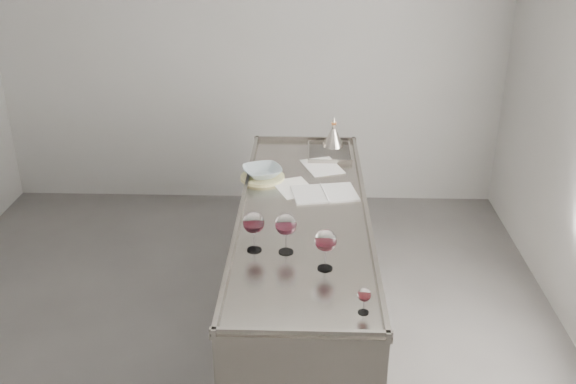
{
  "coord_description": "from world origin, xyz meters",
  "views": [
    {
      "loc": [
        0.52,
        -3.08,
        2.61
      ],
      "look_at": [
        0.41,
        0.38,
        1.02
      ],
      "focal_mm": 40.0,
      "sensor_mm": 36.0,
      "label": 1
    }
  ],
  "objects_px": {
    "wine_glass_small": "(364,296)",
    "ceramic_bowl": "(262,172)",
    "wine_glass_left": "(254,224)",
    "notebook": "(325,193)",
    "counter": "(303,278)",
    "wine_glass_middle": "(286,225)",
    "wine_funnel": "(334,137)",
    "wine_glass_right": "(326,242)"
  },
  "relations": [
    {
      "from": "wine_glass_left",
      "to": "notebook",
      "type": "height_order",
      "value": "wine_glass_left"
    },
    {
      "from": "ceramic_bowl",
      "to": "wine_glass_small",
      "type": "bearing_deg",
      "value": -69.54
    },
    {
      "from": "wine_glass_small",
      "to": "ceramic_bowl",
      "type": "height_order",
      "value": "wine_glass_small"
    },
    {
      "from": "wine_glass_small",
      "to": "ceramic_bowl",
      "type": "distance_m",
      "value": 1.57
    },
    {
      "from": "ceramic_bowl",
      "to": "wine_funnel",
      "type": "height_order",
      "value": "wine_funnel"
    },
    {
      "from": "counter",
      "to": "ceramic_bowl",
      "type": "bearing_deg",
      "value": 121.08
    },
    {
      "from": "wine_glass_left",
      "to": "ceramic_bowl",
      "type": "height_order",
      "value": "wine_glass_left"
    },
    {
      "from": "wine_glass_small",
      "to": "counter",
      "type": "bearing_deg",
      "value": 105.13
    },
    {
      "from": "notebook",
      "to": "counter",
      "type": "bearing_deg",
      "value": -129.36
    },
    {
      "from": "wine_glass_middle",
      "to": "wine_glass_right",
      "type": "xyz_separation_m",
      "value": [
        0.2,
        -0.16,
        -0.0
      ]
    },
    {
      "from": "wine_glass_left",
      "to": "wine_glass_small",
      "type": "distance_m",
      "value": 0.76
    },
    {
      "from": "ceramic_bowl",
      "to": "wine_funnel",
      "type": "bearing_deg",
      "value": 52.32
    },
    {
      "from": "wine_glass_right",
      "to": "wine_funnel",
      "type": "bearing_deg",
      "value": 86.83
    },
    {
      "from": "wine_glass_middle",
      "to": "wine_funnel",
      "type": "bearing_deg",
      "value": 79.38
    },
    {
      "from": "wine_glass_small",
      "to": "ceramic_bowl",
      "type": "bearing_deg",
      "value": 110.46
    },
    {
      "from": "wine_glass_small",
      "to": "wine_funnel",
      "type": "xyz_separation_m",
      "value": [
        -0.07,
        2.1,
        -0.02
      ]
    },
    {
      "from": "wine_glass_middle",
      "to": "wine_glass_small",
      "type": "xyz_separation_m",
      "value": [
        0.36,
        -0.52,
        -0.07
      ]
    },
    {
      "from": "wine_glass_small",
      "to": "wine_glass_left",
      "type": "bearing_deg",
      "value": 134.47
    },
    {
      "from": "wine_glass_left",
      "to": "notebook",
      "type": "relative_size",
      "value": 0.51
    },
    {
      "from": "wine_glass_small",
      "to": "wine_funnel",
      "type": "height_order",
      "value": "wine_funnel"
    },
    {
      "from": "wine_glass_middle",
      "to": "wine_funnel",
      "type": "distance_m",
      "value": 1.6
    },
    {
      "from": "ceramic_bowl",
      "to": "wine_funnel",
      "type": "distance_m",
      "value": 0.79
    },
    {
      "from": "wine_glass_left",
      "to": "wine_funnel",
      "type": "relative_size",
      "value": 0.95
    },
    {
      "from": "wine_glass_right",
      "to": "notebook",
      "type": "distance_m",
      "value": 0.89
    },
    {
      "from": "counter",
      "to": "ceramic_bowl",
      "type": "height_order",
      "value": "ceramic_bowl"
    },
    {
      "from": "wine_funnel",
      "to": "wine_glass_right",
      "type": "bearing_deg",
      "value": -93.17
    },
    {
      "from": "ceramic_bowl",
      "to": "wine_glass_left",
      "type": "bearing_deg",
      "value": -88.66
    },
    {
      "from": "counter",
      "to": "ceramic_bowl",
      "type": "distance_m",
      "value": 0.74
    },
    {
      "from": "counter",
      "to": "notebook",
      "type": "bearing_deg",
      "value": 60.84
    },
    {
      "from": "counter",
      "to": "wine_glass_middle",
      "type": "distance_m",
      "value": 0.8
    },
    {
      "from": "wine_glass_small",
      "to": "notebook",
      "type": "height_order",
      "value": "wine_glass_small"
    },
    {
      "from": "wine_glass_left",
      "to": "wine_glass_right",
      "type": "bearing_deg",
      "value": -25.11
    },
    {
      "from": "notebook",
      "to": "wine_glass_small",
      "type": "bearing_deg",
      "value": -93.45
    },
    {
      "from": "notebook",
      "to": "wine_glass_right",
      "type": "bearing_deg",
      "value": -101.17
    },
    {
      "from": "wine_glass_middle",
      "to": "wine_glass_small",
      "type": "relative_size",
      "value": 1.76
    },
    {
      "from": "ceramic_bowl",
      "to": "wine_funnel",
      "type": "relative_size",
      "value": 1.07
    },
    {
      "from": "wine_glass_left",
      "to": "ceramic_bowl",
      "type": "relative_size",
      "value": 0.89
    },
    {
      "from": "wine_glass_small",
      "to": "notebook",
      "type": "relative_size",
      "value": 0.29
    },
    {
      "from": "wine_glass_middle",
      "to": "wine_funnel",
      "type": "relative_size",
      "value": 0.96
    },
    {
      "from": "wine_glass_middle",
      "to": "counter",
      "type": "bearing_deg",
      "value": 80.06
    },
    {
      "from": "wine_glass_left",
      "to": "wine_glass_right",
      "type": "distance_m",
      "value": 0.4
    },
    {
      "from": "wine_glass_middle",
      "to": "wine_glass_small",
      "type": "bearing_deg",
      "value": -55.32
    }
  ]
}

